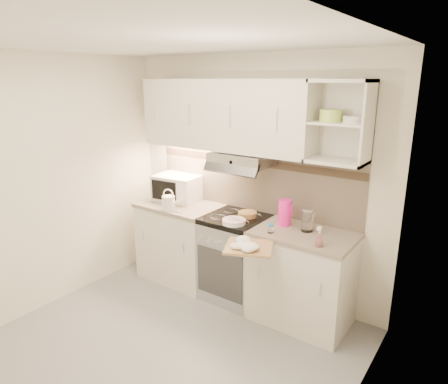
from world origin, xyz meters
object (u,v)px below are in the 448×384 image
Objects in this scene: microwave at (178,187)px; cutting_board at (249,247)px; pink_pitcher at (285,212)px; watering_can at (169,202)px; plate_stack at (234,221)px; spray_bottle at (319,238)px; glass_jar at (308,220)px; electric_range at (236,257)px.

microwave is 1.52m from cutting_board.
pink_pitcher is (1.40, -0.05, -0.02)m from microwave.
watering_can is 1.05× the size of pink_pitcher.
microwave is at bearing 100.28° from watering_can.
pink_pitcher is (0.42, 0.25, 0.10)m from plate_stack.
cutting_board is at bearing -110.60° from pink_pitcher.
spray_bottle is at bearing -49.07° from pink_pitcher.
glass_jar is 0.56× the size of cutting_board.
electric_range is at bearing -176.66° from glass_jar.
watering_can is (0.18, -0.33, -0.06)m from microwave.
pink_pitcher is at bearing 30.84° from plate_stack.
plate_stack is (0.09, -0.18, 0.47)m from electric_range.
pink_pitcher reaches higher than electric_range.
pink_pitcher is at bearing 7.74° from electric_range.
plate_stack reaches higher than cutting_board.
microwave is at bearing 163.24° from plate_stack.
cutting_board is (0.38, -0.34, -0.05)m from plate_stack.
electric_range is 3.39× the size of watering_can.
spray_bottle is at bearing -12.67° from electric_range.
cutting_board is at bearing -31.85° from watering_can.
microwave is 2.91× the size of spray_bottle.
electric_range is 4.11× the size of glass_jar.
plate_stack is 0.70m from glass_jar.
spray_bottle is at bearing -16.20° from microwave.
glass_jar reaches higher than plate_stack.
spray_bottle is at bearing 6.93° from cutting_board.
electric_range reaches higher than cutting_board.
cutting_board is (1.37, -0.64, -0.17)m from microwave.
plate_stack is 0.50m from pink_pitcher.
glass_jar is (1.64, -0.07, -0.03)m from microwave.
pink_pitcher is at bearing 136.28° from spray_bottle.
plate_stack is (0.98, -0.30, -0.12)m from microwave.
microwave reaches higher than cutting_board.
plate_stack reaches higher than electric_range.
microwave reaches higher than watering_can.
watering_can is (-0.71, -0.22, 0.53)m from electric_range.
glass_jar reaches higher than electric_range.
watering_can is at bearing -169.90° from glass_jar.
watering_can reaches higher than plate_stack.
watering_can is at bearing 167.97° from spray_bottle.
glass_jar is at bearing -23.31° from pink_pitcher.
pink_pitcher reaches higher than watering_can.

